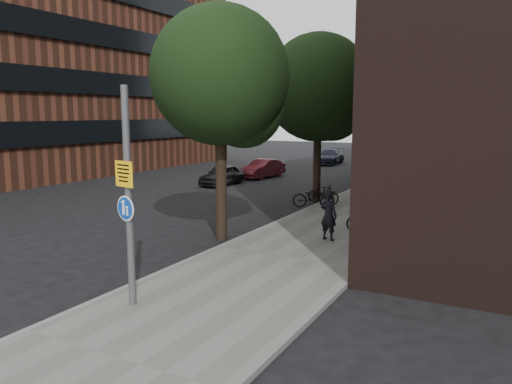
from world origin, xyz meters
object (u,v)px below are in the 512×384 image
Objects in this scene: signpost at (129,197)px; parked_car_near at (222,175)px; parked_bike_facade_near at (372,220)px; pedestrian at (329,215)px.

parked_car_near is (-8.27, 16.79, -1.84)m from signpost.
pedestrian is at bearing 136.21° from parked_bike_facade_near.
signpost is 2.64× the size of parked_bike_facade_near.
parked_car_near is at bearing 43.49° from parked_bike_facade_near.
parked_bike_facade_near is at bearing -110.99° from pedestrian.
pedestrian is 13.96m from parked_car_near.
pedestrian is 0.46× the size of parked_car_near.
signpost is at bearing -63.76° from parked_car_near.
pedestrian reaches higher than parked_bike_facade_near.
signpost reaches higher than parked_car_near.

